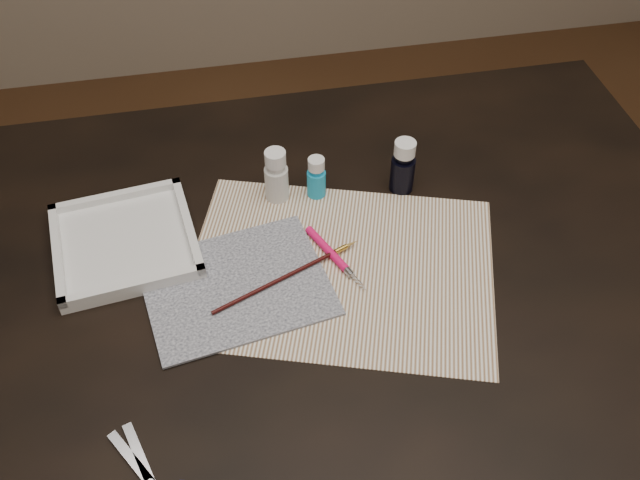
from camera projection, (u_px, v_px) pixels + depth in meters
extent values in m
cube|color=#422614|center=(320.00, 479.00, 1.65)|extent=(3.50, 3.50, 0.02)
cube|color=black|center=(320.00, 391.00, 1.37)|extent=(1.30, 0.90, 0.75)
cube|color=white|center=(341.00, 268.00, 1.09)|extent=(0.55, 0.48, 0.00)
cube|color=black|center=(236.00, 286.00, 1.06)|extent=(0.30, 0.25, 0.00)
cylinder|color=silver|center=(276.00, 175.00, 1.17)|extent=(0.05, 0.05, 0.10)
cylinder|color=#18A0D3|center=(316.00, 177.00, 1.18)|extent=(0.04, 0.04, 0.08)
cylinder|color=black|center=(403.00, 166.00, 1.18)|extent=(0.05, 0.05, 0.10)
cube|color=white|center=(125.00, 241.00, 1.11)|extent=(0.24, 0.24, 0.03)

